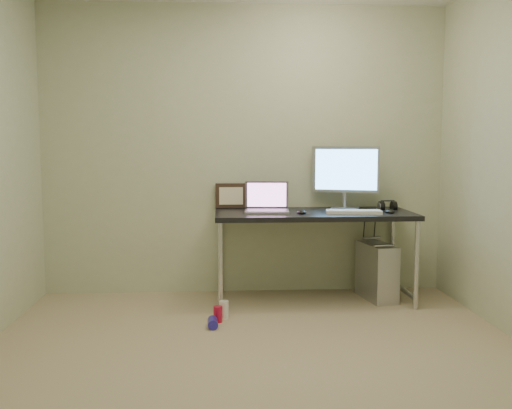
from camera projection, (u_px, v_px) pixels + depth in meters
name	position (u px, v px, depth m)	size (l,w,h in m)	color
floor	(258.00, 366.00, 3.37)	(3.50, 3.50, 0.00)	tan
wall_back	(245.00, 151.00, 4.97)	(3.50, 0.02, 2.50)	beige
desk	(314.00, 221.00, 4.72)	(1.62, 0.71, 0.75)	black
tower_computer	(377.00, 271.00, 4.81)	(0.27, 0.48, 0.50)	#BBBBC0
cable_a	(363.00, 246.00, 5.08)	(0.01, 0.01, 0.70)	black
cable_b	(373.00, 249.00, 5.07)	(0.01, 0.01, 0.72)	black
can_red	(218.00, 314.00, 4.19)	(0.07, 0.07, 0.12)	red
can_white	(224.00, 310.00, 4.29)	(0.07, 0.07, 0.13)	white
can_blue	(213.00, 323.00, 4.07)	(0.07, 0.07, 0.13)	#2C23AF
laptop	(267.00, 205.00, 4.68)	(0.38, 0.32, 0.25)	#AFAFB6
monitor	(345.00, 172.00, 4.88)	(0.56, 0.23, 0.54)	#AFAFB6
keyboard	(354.00, 212.00, 4.58)	(0.44, 0.14, 0.03)	white
mouse_right	(390.00, 211.00, 4.62)	(0.07, 0.11, 0.04)	black
mouse_left	(302.00, 211.00, 4.57)	(0.07, 0.12, 0.04)	black
headphones	(387.00, 206.00, 4.86)	(0.15, 0.09, 0.10)	black
picture_frame	(231.00, 196.00, 4.96)	(0.27, 0.03, 0.22)	black
webcam	(268.00, 198.00, 4.94)	(0.04, 0.04, 0.12)	silver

